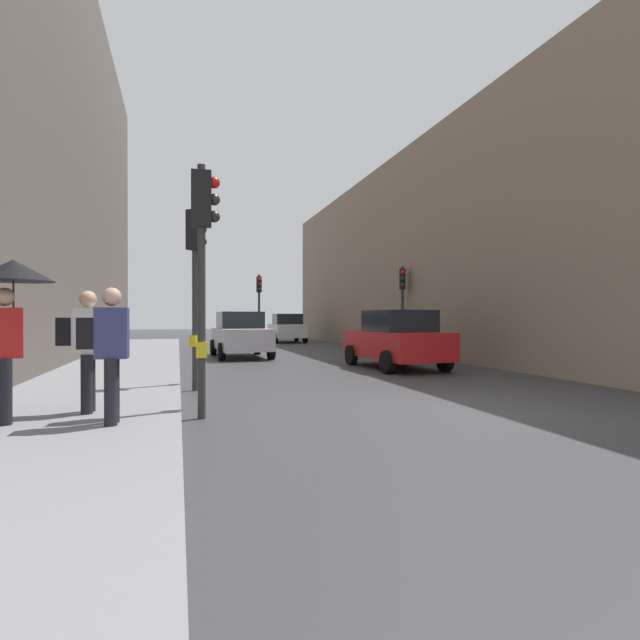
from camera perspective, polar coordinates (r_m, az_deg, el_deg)
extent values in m
plane|color=#38383A|center=(9.05, 15.39, -9.53)|extent=(120.00, 120.00, 0.00)
cube|color=gray|center=(13.80, -22.28, -5.81)|extent=(3.21, 40.00, 0.16)
cube|color=gray|center=(26.64, 19.23, 6.32)|extent=(12.00, 31.50, 8.68)
cylinder|color=#2D2D2D|center=(10.92, -13.96, 2.43)|extent=(0.12, 0.12, 3.90)
cube|color=black|center=(11.07, -13.97, 9.86)|extent=(0.38, 0.37, 0.84)
cube|color=yellow|center=(10.93, -13.95, -2.30)|extent=(0.25, 0.26, 0.24)
sphere|color=red|center=(11.01, -13.15, 11.29)|extent=(0.18, 0.18, 0.18)
sphere|color=#2D231E|center=(10.96, -13.15, 9.95)|extent=(0.18, 0.18, 0.18)
sphere|color=#2D231E|center=(10.92, -13.15, 8.61)|extent=(0.18, 0.18, 0.18)
cylinder|color=#2D2D2D|center=(20.98, 9.30, 1.05)|extent=(0.12, 0.12, 3.64)
cube|color=black|center=(21.03, 9.31, 4.59)|extent=(0.33, 0.37, 0.84)
cube|color=yellow|center=(20.98, 9.30, -1.05)|extent=(0.24, 0.22, 0.24)
sphere|color=red|center=(20.86, 9.35, 5.34)|extent=(0.18, 0.18, 0.18)
sphere|color=#2D231E|center=(20.84, 9.35, 4.63)|extent=(0.18, 0.18, 0.18)
sphere|color=#2D231E|center=(20.83, 9.35, 3.92)|extent=(0.18, 0.18, 0.18)
cylinder|color=#2D2D2D|center=(26.91, -6.91, 1.07)|extent=(0.12, 0.12, 3.81)
cube|color=black|center=(26.97, -6.91, 4.02)|extent=(0.25, 0.31, 0.84)
cube|color=yellow|center=(26.91, -6.91, -0.75)|extent=(0.20, 0.16, 0.24)
sphere|color=red|center=(26.80, -6.84, 4.60)|extent=(0.18, 0.18, 0.18)
sphere|color=#2D231E|center=(26.78, -6.84, 4.04)|extent=(0.18, 0.18, 0.18)
sphere|color=#2D231E|center=(26.76, -6.84, 3.49)|extent=(0.18, 0.18, 0.18)
cylinder|color=#2D2D2D|center=(7.88, -13.26, 3.12)|extent=(0.12, 0.12, 3.86)
cube|color=black|center=(8.07, -13.27, 13.18)|extent=(0.31, 0.26, 0.84)
cube|color=yellow|center=(7.88, -13.25, -3.30)|extent=(0.17, 0.21, 0.24)
sphere|color=red|center=(8.13, -11.89, 14.97)|extent=(0.18, 0.18, 0.18)
sphere|color=#2D231E|center=(8.07, -11.89, 13.18)|extent=(0.18, 0.18, 0.18)
sphere|color=#2D231E|center=(8.02, -11.89, 11.37)|extent=(0.18, 0.18, 0.18)
cube|color=red|center=(15.53, 8.49, -2.74)|extent=(1.96, 4.27, 0.80)
cube|color=black|center=(15.29, 8.91, -0.09)|extent=(1.68, 2.06, 0.64)
cylinder|color=black|center=(16.42, 3.56, -3.97)|extent=(0.24, 0.65, 0.64)
cylinder|color=black|center=(17.16, 9.17, -3.79)|extent=(0.24, 0.65, 0.64)
cylinder|color=black|center=(13.96, 7.65, -4.73)|extent=(0.24, 0.65, 0.64)
cylinder|color=black|center=(14.82, 13.95, -4.44)|extent=(0.24, 0.65, 0.64)
cube|color=#BCBCC1|center=(19.76, -8.95, -2.09)|extent=(1.96, 4.27, 0.80)
cube|color=black|center=(19.99, -9.06, 0.00)|extent=(1.68, 2.06, 0.64)
cylinder|color=black|center=(18.62, -5.55, -3.47)|extent=(0.25, 0.65, 0.64)
cylinder|color=black|center=(18.32, -11.07, -3.53)|extent=(0.25, 0.65, 0.64)
cylinder|color=black|center=(21.26, -7.13, -3.00)|extent=(0.25, 0.65, 0.64)
cylinder|color=black|center=(21.00, -11.96, -3.04)|extent=(0.25, 0.65, 0.64)
cube|color=silver|center=(31.60, -3.80, -1.19)|extent=(1.93, 4.25, 0.80)
cube|color=black|center=(31.34, -3.72, 0.11)|extent=(1.66, 2.05, 0.64)
cylinder|color=black|center=(32.80, -5.77, -1.84)|extent=(0.24, 0.65, 0.64)
cylinder|color=black|center=(33.11, -2.69, -1.82)|extent=(0.24, 0.65, 0.64)
cylinder|color=black|center=(30.13, -5.03, -2.03)|extent=(0.24, 0.65, 0.64)
cylinder|color=black|center=(30.47, -1.69, -2.00)|extent=(0.24, 0.65, 0.64)
cylinder|color=black|center=(7.88, -32.12, -6.73)|extent=(0.16, 0.16, 0.85)
cylinder|color=black|center=(7.68, -32.04, -6.91)|extent=(0.16, 0.16, 0.85)
cube|color=red|center=(7.73, -32.10, -1.26)|extent=(0.46, 0.38, 0.66)
sphere|color=tan|center=(7.73, -32.11, 2.23)|extent=(0.24, 0.24, 0.24)
cylinder|color=black|center=(7.73, -31.36, 0.60)|extent=(0.02, 0.02, 0.90)
cone|color=black|center=(7.75, -31.37, 4.82)|extent=(1.00, 1.00, 0.28)
cylinder|color=black|center=(7.22, -22.35, -7.36)|extent=(0.16, 0.16, 0.85)
cylinder|color=black|center=(7.02, -22.59, -7.57)|extent=(0.16, 0.16, 0.85)
cube|color=navy|center=(7.06, -22.48, -1.38)|extent=(0.41, 0.27, 0.66)
sphere|color=tan|center=(7.06, -22.49, 2.44)|extent=(0.24, 0.24, 0.24)
cube|color=black|center=(7.11, -24.88, -1.37)|extent=(0.21, 0.29, 0.40)
cylinder|color=black|center=(8.19, -24.61, -6.44)|extent=(0.16, 0.16, 0.85)
cylinder|color=black|center=(8.00, -24.89, -6.61)|extent=(0.16, 0.16, 0.85)
cube|color=silver|center=(8.04, -24.76, -1.18)|extent=(0.41, 0.28, 0.66)
sphere|color=tan|center=(8.04, -24.77, 2.17)|extent=(0.24, 0.24, 0.24)
cube|color=black|center=(8.11, -26.84, -1.17)|extent=(0.21, 0.29, 0.40)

